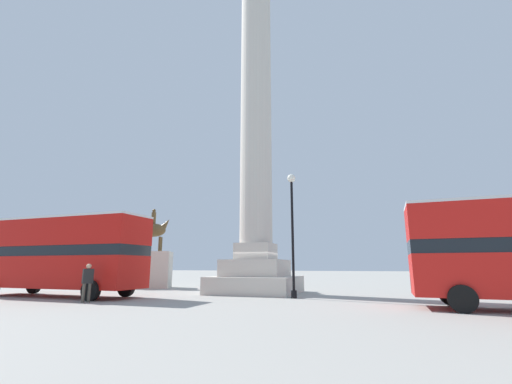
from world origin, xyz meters
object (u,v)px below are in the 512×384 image
equestrian_statue (151,264)px  pedestrian_near_lamp (88,280)px  street_lamp (292,222)px  bus_a (63,253)px  monument_column (256,145)px

equestrian_statue → pedestrian_near_lamp: 10.86m
street_lamp → equestrian_statue: bearing=158.3°
bus_a → pedestrian_near_lamp: (3.84, -1.96, -1.40)m
equestrian_statue → pedestrian_near_lamp: bearing=-93.5°
monument_column → pedestrian_near_lamp: 13.14m
street_lamp → pedestrian_near_lamp: size_ratio=3.81×
bus_a → street_lamp: (12.59, 3.23, 1.62)m
bus_a → equestrian_statue: (0.10, 8.20, -0.60)m
monument_column → street_lamp: 7.06m
monument_column → bus_a: (-9.58, -5.91, -7.41)m
street_lamp → pedestrian_near_lamp: 10.61m
monument_column → equestrian_statue: monument_column is taller
monument_column → pedestrian_near_lamp: bearing=-126.1°
bus_a → pedestrian_near_lamp: bus_a is taller
pedestrian_near_lamp → equestrian_statue: bearing=49.8°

